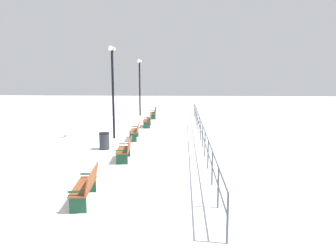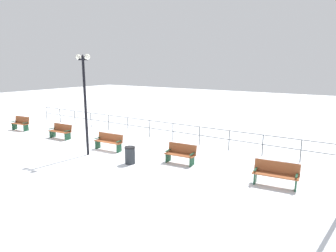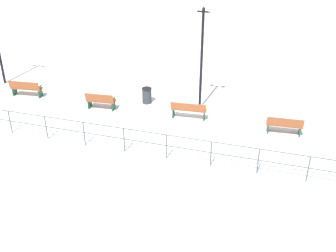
{
  "view_description": "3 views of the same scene",
  "coord_description": "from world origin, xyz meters",
  "px_view_note": "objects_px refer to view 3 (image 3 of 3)",
  "views": [
    {
      "loc": [
        -2.63,
        17.09,
        3.44
      ],
      "look_at": [
        -1.83,
        1.48,
        1.0
      ],
      "focal_mm": 33.74,
      "sensor_mm": 36.0,
      "label": 1
    },
    {
      "loc": [
        11.36,
        11.51,
        4.56
      ],
      "look_at": [
        -2.84,
        1.93,
        1.07
      ],
      "focal_mm": 32.03,
      "sensor_mm": 36.0,
      "label": 2
    },
    {
      "loc": [
        -17.06,
        -4.15,
        9.26
      ],
      "look_at": [
        -2.33,
        0.29,
        0.81
      ],
      "focal_mm": 44.31,
      "sensor_mm": 36.0,
      "label": 3
    }
  ],
  "objects_px": {
    "trash_bin": "(147,95)",
    "bench_fourth": "(101,101)",
    "lamppost_middle": "(202,44)",
    "bench_third": "(189,110)",
    "bench_fifth": "(26,88)",
    "bench_second": "(284,125)"
  },
  "relations": [
    {
      "from": "lamppost_middle",
      "to": "trash_bin",
      "type": "bearing_deg",
      "value": 92.98
    },
    {
      "from": "bench_second",
      "to": "bench_fifth",
      "type": "height_order",
      "value": "bench_fifth"
    },
    {
      "from": "lamppost_middle",
      "to": "trash_bin",
      "type": "relative_size",
      "value": 6.22
    },
    {
      "from": "bench_fourth",
      "to": "trash_bin",
      "type": "xyz_separation_m",
      "value": [
        1.38,
        -1.95,
        -0.05
      ]
    },
    {
      "from": "bench_fifth",
      "to": "trash_bin",
      "type": "bearing_deg",
      "value": -86.41
    },
    {
      "from": "bench_third",
      "to": "bench_fifth",
      "type": "distance_m",
      "value": 8.87
    },
    {
      "from": "bench_second",
      "to": "bench_third",
      "type": "distance_m",
      "value": 4.44
    },
    {
      "from": "bench_third",
      "to": "bench_fifth",
      "type": "height_order",
      "value": "bench_fifth"
    },
    {
      "from": "bench_fifth",
      "to": "bench_second",
      "type": "bearing_deg",
      "value": -97.25
    },
    {
      "from": "bench_third",
      "to": "bench_fifth",
      "type": "xyz_separation_m",
      "value": [
        -0.0,
        8.87,
        -0.01
      ]
    },
    {
      "from": "bench_second",
      "to": "bench_third",
      "type": "height_order",
      "value": "bench_second"
    },
    {
      "from": "trash_bin",
      "to": "lamppost_middle",
      "type": "bearing_deg",
      "value": -87.02
    },
    {
      "from": "trash_bin",
      "to": "bench_fourth",
      "type": "bearing_deg",
      "value": 125.24
    },
    {
      "from": "bench_second",
      "to": "bench_fourth",
      "type": "bearing_deg",
      "value": 86.3
    },
    {
      "from": "bench_second",
      "to": "lamppost_middle",
      "type": "distance_m",
      "value": 5.29
    },
    {
      "from": "bench_third",
      "to": "bench_fourth",
      "type": "xyz_separation_m",
      "value": [
        -0.26,
        4.44,
        -0.03
      ]
    },
    {
      "from": "bench_second",
      "to": "bench_third",
      "type": "bearing_deg",
      "value": 83.3
    },
    {
      "from": "bench_second",
      "to": "bench_fourth",
      "type": "relative_size",
      "value": 1.08
    },
    {
      "from": "bench_second",
      "to": "trash_bin",
      "type": "height_order",
      "value": "bench_second"
    },
    {
      "from": "bench_third",
      "to": "trash_bin",
      "type": "xyz_separation_m",
      "value": [
        1.12,
        2.49,
        -0.08
      ]
    },
    {
      "from": "bench_third",
      "to": "lamppost_middle",
      "type": "bearing_deg",
      "value": -16.06
    },
    {
      "from": "bench_fourth",
      "to": "bench_fifth",
      "type": "relative_size",
      "value": 0.86
    }
  ]
}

